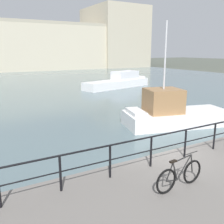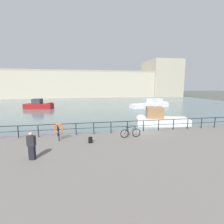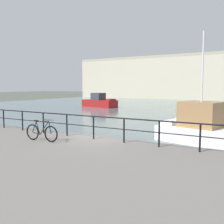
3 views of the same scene
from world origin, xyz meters
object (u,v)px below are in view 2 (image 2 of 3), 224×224
Objects in this scene: life_ring_stand at (59,129)px; standing_person at (32,146)px; harbor_building at (110,83)px; mooring_bollard at (90,140)px; moored_white_yacht at (39,105)px; moored_cabin_cruiser at (160,119)px; parked_bicycle at (130,133)px; moored_harbor_tender at (151,104)px.

life_ring_stand is 3.42m from standing_person.
harbor_building is 64.04m from mooring_bollard.
harbor_building is at bearing 72.17° from moored_white_yacht.
moored_cabin_cruiser is at bearing 28.93° from life_ring_stand.
life_ring_stand is (-11.97, -6.62, 1.01)m from moored_cabin_cruiser.
standing_person is (-6.97, -2.97, 0.47)m from parked_bicycle.
harbor_building is at bearing -78.38° from moored_cabin_cruiser.
harbor_building reaches higher than moored_white_yacht.
moored_cabin_cruiser is at bearing 45.00° from parked_bicycle.
harbor_building is at bearing 80.33° from moored_harbor_tender.
mooring_bollard is 0.31× the size of life_ring_stand.
moored_harbor_tender is 32.30m from standing_person.
life_ring_stand is (-14.87, -61.65, -4.11)m from harbor_building.
parked_bicycle is at bearing -98.30° from harbor_building.
mooring_bollard is 4.25m from standing_person.
parked_bicycle is at bearing -131.77° from moored_harbor_tender.
moored_white_yacht is 4.61× the size of life_ring_stand.
moored_cabin_cruiser reaches higher than life_ring_stand.
moored_white_yacht reaches higher than moored_harbor_tender.
moored_white_yacht is 26.97m from moored_cabin_cruiser.
moored_cabin_cruiser is 13.72m from life_ring_stand.
standing_person is at bearing -63.63° from moored_white_yacht.
moored_white_yacht is at bearing -152.15° from standing_person.
mooring_bollard is 0.26× the size of standing_person.
life_ring_stand is (-2.43, 0.98, 0.75)m from mooring_bollard.
standing_person reaches higher than moored_white_yacht.
moored_cabin_cruiser is (19.48, -18.66, -0.00)m from moored_white_yacht.
standing_person reaches higher than mooring_bollard.
life_ring_stand is (-17.92, -22.84, 1.04)m from moored_harbor_tender.
moored_white_yacht is 0.91× the size of moored_cabin_cruiser.
harbor_building is at bearing 78.77° from mooring_bollard.
parked_bicycle is at bearing 128.33° from standing_person.
moored_harbor_tender is 29.05m from life_ring_stand.
standing_person is (-13.10, -9.85, 0.90)m from moored_cabin_cruiser.
life_ring_stand reaches higher than moored_harbor_tender.
parked_bicycle is 5.88m from life_ring_stand.
moored_white_yacht reaches higher than life_ring_stand.
harbor_building is 177.53× the size of mooring_bollard.
moored_white_yacht is 25.54m from moored_harbor_tender.
life_ring_stand is at bearing 43.56° from moored_cabin_cruiser.
harbor_building is 62.73m from parked_bicycle.
harbor_building is at bearing 76.44° from life_ring_stand.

